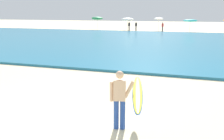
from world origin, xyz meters
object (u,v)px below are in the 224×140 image
object	(u,v)px
surfer_with_board	(128,95)
beachgoer_near_row_mid	(163,27)
beach_umbrella_0	(97,18)
beach_umbrella_1	(128,19)
beachgoer_near_row_right	(136,26)
beach_umbrella_2	(159,19)
beachgoer_near_row_left	(129,26)
beach_umbrella_3	(190,21)

from	to	relation	value
surfer_with_board	beachgoer_near_row_mid	size ratio (longest dim) A/B	1.69
beach_umbrella_0	beach_umbrella_1	world-z (taller)	beach_umbrella_0
beachgoer_near_row_right	beachgoer_near_row_mid	bearing A→B (deg)	-4.48
beach_umbrella_2	beachgoer_near_row_mid	bearing A→B (deg)	-69.89
beachgoer_near_row_left	beachgoer_near_row_mid	world-z (taller)	same
beach_umbrella_3	beachgoer_near_row_right	world-z (taller)	beach_umbrella_3
beach_umbrella_1	beachgoer_near_row_right	bearing A→B (deg)	-12.31
surfer_with_board	beach_umbrella_3	distance (m)	36.93
beach_umbrella_1	beach_umbrella_3	distance (m)	10.72
beach_umbrella_3	beachgoer_near_row_right	size ratio (longest dim) A/B	1.47
beachgoer_near_row_right	surfer_with_board	bearing A→B (deg)	-78.67
surfer_with_board	beach_umbrella_0	world-z (taller)	beach_umbrella_0
beachgoer_near_row_mid	beach_umbrella_0	bearing A→B (deg)	174.60
beach_umbrella_1	beachgoer_near_row_left	distance (m)	1.22
beach_umbrella_1	beach_umbrella_0	bearing A→B (deg)	175.81
beachgoer_near_row_right	beach_umbrella_2	bearing A→B (deg)	32.65
beachgoer_near_row_mid	beachgoer_near_row_right	xyz separation A→B (m)	(-4.65, 0.36, 0.00)
beachgoer_near_row_mid	beachgoer_near_row_right	distance (m)	4.66
beach_umbrella_2	beach_umbrella_1	bearing A→B (deg)	-159.41
beach_umbrella_0	beach_umbrella_3	distance (m)	16.68
beach_umbrella_0	beachgoer_near_row_mid	distance (m)	12.38
beachgoer_near_row_left	beachgoer_near_row_right	size ratio (longest dim) A/B	1.00
beach_umbrella_1	beach_umbrella_2	world-z (taller)	beach_umbrella_2
surfer_with_board	beach_umbrella_3	world-z (taller)	beach_umbrella_3
beach_umbrella_0	beachgoer_near_row_right	distance (m)	7.76
beach_umbrella_1	surfer_with_board	bearing A→B (deg)	-76.32
surfer_with_board	beach_umbrella_1	distance (m)	37.32
beachgoer_near_row_left	beach_umbrella_1	bearing A→B (deg)	143.98
beachgoer_near_row_left	beachgoer_near_row_right	world-z (taller)	same
beach_umbrella_1	beach_umbrella_2	xyz separation A→B (m)	(5.29, 1.99, 0.11)
beach_umbrella_3	beach_umbrella_0	bearing A→B (deg)	-179.37
beach_umbrella_1	beachgoer_near_row_mid	size ratio (longest dim) A/B	1.45
beach_umbrella_1	beachgoer_near_row_left	xyz separation A→B (m)	(0.36, -0.26, -1.13)
surfer_with_board	beach_umbrella_3	xyz separation A→B (m)	(1.88, 36.87, 0.82)
beach_umbrella_2	beach_umbrella_3	distance (m)	5.59
surfer_with_board	beach_umbrella_1	size ratio (longest dim) A/B	1.16
beach_umbrella_2	surfer_with_board	bearing A→B (deg)	-84.72
beach_umbrella_3	beachgoer_near_row_left	size ratio (longest dim) A/B	1.47
beach_umbrella_3	beachgoer_near_row_left	xyz separation A→B (m)	(-10.34, -0.89, -1.01)
beach_umbrella_0	beachgoer_near_row_left	distance (m)	6.51
beach_umbrella_0	beachgoer_near_row_left	bearing A→B (deg)	-6.33
surfer_with_board	beachgoer_near_row_left	bearing A→B (deg)	103.23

